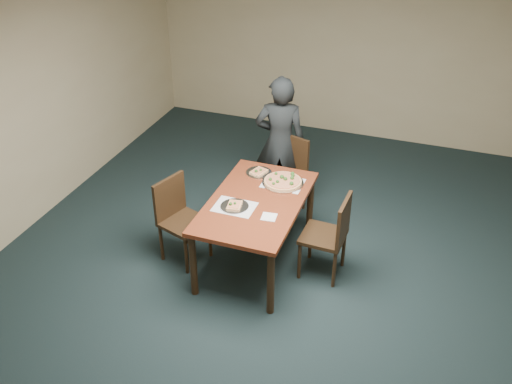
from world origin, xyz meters
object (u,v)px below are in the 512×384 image
(slice_plate_far, at_px, (259,172))
(slice_plate_near, at_px, (234,206))
(diner, at_px, (280,142))
(chair_left, at_px, (178,215))
(dining_table, at_px, (256,208))
(pizza_pan, at_px, (283,181))
(chair_far, at_px, (287,170))
(chair_right, at_px, (331,232))

(slice_plate_far, bearing_deg, slice_plate_near, -90.16)
(diner, height_order, slice_plate_near, diner)
(chair_left, relative_size, slice_plate_near, 3.25)
(dining_table, xyz_separation_m, pizza_pan, (0.15, 0.41, 0.12))
(diner, bearing_deg, chair_far, 127.18)
(dining_table, bearing_deg, chair_far, 90.14)
(dining_table, distance_m, slice_plate_far, 0.56)
(diner, height_order, slice_plate_far, diner)
(dining_table, relative_size, diner, 0.93)
(chair_left, relative_size, pizza_pan, 2.09)
(dining_table, relative_size, chair_left, 1.65)
(chair_left, xyz_separation_m, diner, (0.65, 1.38, 0.29))
(dining_table, bearing_deg, chair_right, 3.45)
(dining_table, height_order, slice_plate_far, slice_plate_far)
(chair_far, bearing_deg, diner, 159.40)
(chair_far, xyz_separation_m, slice_plate_far, (-0.16, -0.57, 0.25))
(chair_left, distance_m, slice_plate_near, 0.67)
(chair_left, relative_size, slice_plate_far, 3.25)
(slice_plate_near, distance_m, slice_plate_far, 0.71)
(slice_plate_far, bearing_deg, chair_right, -27.44)
(chair_far, bearing_deg, chair_right, -34.79)
(diner, bearing_deg, slice_plate_near, 75.46)
(chair_far, height_order, chair_right, same)
(chair_right, xyz_separation_m, pizza_pan, (-0.62, 0.37, 0.26))
(dining_table, height_order, slice_plate_near, slice_plate_near)
(dining_table, bearing_deg, chair_left, -166.90)
(dining_table, distance_m, chair_right, 0.79)
(chair_left, height_order, diner, diner)
(chair_right, relative_size, slice_plate_far, 3.25)
(diner, xyz_separation_m, slice_plate_far, (-0.02, -0.67, -0.04))
(chair_far, xyz_separation_m, pizza_pan, (0.16, -0.68, 0.26))
(slice_plate_near, bearing_deg, chair_left, -179.78)
(chair_right, height_order, diner, diner)
(pizza_pan, xyz_separation_m, slice_plate_near, (-0.31, -0.59, -0.01))
(dining_table, xyz_separation_m, slice_plate_near, (-0.16, -0.18, 0.11))
(chair_left, bearing_deg, dining_table, -58.63)
(chair_far, height_order, diner, diner)
(chair_right, bearing_deg, chair_far, -141.04)
(chair_far, height_order, slice_plate_near, chair_far)
(dining_table, distance_m, diner, 1.22)
(pizza_pan, height_order, slice_plate_far, pizza_pan)
(dining_table, xyz_separation_m, chair_left, (-0.78, -0.18, -0.14))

